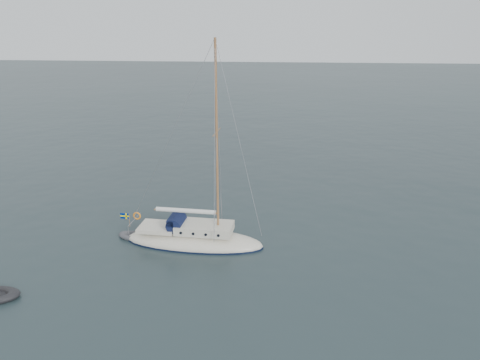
{
  "coord_description": "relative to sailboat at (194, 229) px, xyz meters",
  "views": [
    {
      "loc": [
        3.47,
        -29.75,
        14.72
      ],
      "look_at": [
        0.69,
        0.0,
        4.51
      ],
      "focal_mm": 35.0,
      "sensor_mm": 36.0,
      "label": 1
    }
  ],
  "objects": [
    {
      "name": "dinghy",
      "position": [
        -4.38,
        0.44,
        -0.93
      ],
      "size": [
        2.57,
        1.16,
        0.37
      ],
      "rotation": [
        0.0,
        0.0,
        -0.24
      ],
      "color": "#4E4F53",
      "rests_on": "ground"
    },
    {
      "name": "sailboat",
      "position": [
        0.0,
        0.0,
        0.0
      ],
      "size": [
        10.12,
        3.03,
        14.41
      ],
      "rotation": [
        0.0,
        0.0,
        -0.06
      ],
      "color": "silver",
      "rests_on": "ground"
    },
    {
      "name": "ground",
      "position": [
        2.41,
        0.84,
        -1.09
      ],
      "size": [
        300.0,
        300.0,
        0.0
      ],
      "primitive_type": "plane",
      "color": "black",
      "rests_on": "ground"
    }
  ]
}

